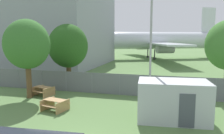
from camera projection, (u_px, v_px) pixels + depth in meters
name	position (u px, v px, depth m)	size (l,w,h in m)	color
hangar_building	(44.00, 26.00, 40.32)	(21.86, 19.67, 15.90)	#8E939E
perimeter_fence	(120.00, 84.00, 18.85)	(56.07, 0.07, 1.85)	slate
airplane	(146.00, 41.00, 50.23)	(39.97, 32.78, 12.00)	silver
portable_cabin	(173.00, 101.00, 13.03)	(4.31, 2.68, 2.41)	silver
picnic_bench_near_cabin	(43.00, 90.00, 18.72)	(1.86, 1.72, 0.76)	tan
picnic_bench_open_grass	(55.00, 104.00, 14.88)	(1.82, 1.69, 0.76)	tan
tree_near_hangar	(68.00, 46.00, 23.11)	(4.20, 4.20, 6.38)	brown
tree_behind_benches	(27.00, 45.00, 17.47)	(3.63, 3.63, 6.41)	brown
light_mast	(151.00, 30.00, 15.98)	(0.44, 0.44, 9.23)	#99999E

